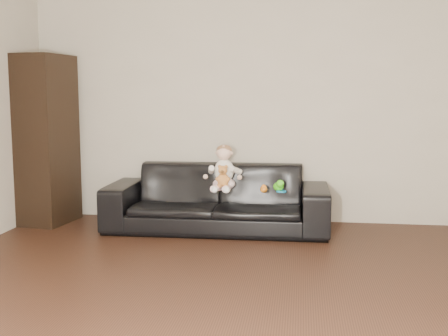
# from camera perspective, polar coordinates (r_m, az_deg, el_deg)

# --- Properties ---
(floor) EXTENTS (5.50, 5.50, 0.00)m
(floor) POSITION_cam_1_polar(r_m,az_deg,el_deg) (3.63, 0.35, -14.85)
(floor) COLOR #321B11
(floor) RESTS_ON ground
(wall_back) EXTENTS (5.00, 0.00, 5.00)m
(wall_back) POSITION_cam_1_polar(r_m,az_deg,el_deg) (6.09, 3.78, 6.75)
(wall_back) COLOR #B5AB98
(wall_back) RESTS_ON ground
(sofa) EXTENTS (2.26, 0.90, 0.66)m
(sofa) POSITION_cam_1_polar(r_m,az_deg,el_deg) (5.73, -0.70, -3.05)
(sofa) COLOR black
(sofa) RESTS_ON floor
(cabinet) EXTENTS (0.52, 0.67, 1.79)m
(cabinet) POSITION_cam_1_polar(r_m,az_deg,el_deg) (6.28, -17.59, 2.74)
(cabinet) COLOR black
(cabinet) RESTS_ON floor
(shelf_item) EXTENTS (0.21, 0.27, 0.28)m
(shelf_item) POSITION_cam_1_polar(r_m,az_deg,el_deg) (6.25, -17.57, 6.42)
(shelf_item) COLOR silver
(shelf_item) RESTS_ON cabinet
(baby) EXTENTS (0.32, 0.39, 0.45)m
(baby) POSITION_cam_1_polar(r_m,az_deg,el_deg) (5.56, -0.02, -0.23)
(baby) COLOR #FBD4D7
(baby) RESTS_ON sofa
(teddy_bear) EXTENTS (0.14, 0.14, 0.21)m
(teddy_bear) POSITION_cam_1_polar(r_m,az_deg,el_deg) (5.43, -0.11, -0.86)
(teddy_bear) COLOR #BF7836
(teddy_bear) RESTS_ON sofa
(toy_green) EXTENTS (0.11, 0.13, 0.09)m
(toy_green) POSITION_cam_1_polar(r_m,az_deg,el_deg) (5.55, 5.55, -1.89)
(toy_green) COLOR #47D619
(toy_green) RESTS_ON sofa
(toy_rattle) EXTENTS (0.09, 0.09, 0.07)m
(toy_rattle) POSITION_cam_1_polar(r_m,az_deg,el_deg) (5.44, 4.06, -2.17)
(toy_rattle) COLOR #CA6917
(toy_rattle) RESTS_ON sofa
(toy_blue_disc) EXTENTS (0.11, 0.11, 0.01)m
(toy_blue_disc) POSITION_cam_1_polar(r_m,az_deg,el_deg) (5.50, 5.84, -2.37)
(toy_blue_disc) COLOR #198ACE
(toy_blue_disc) RESTS_ON sofa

